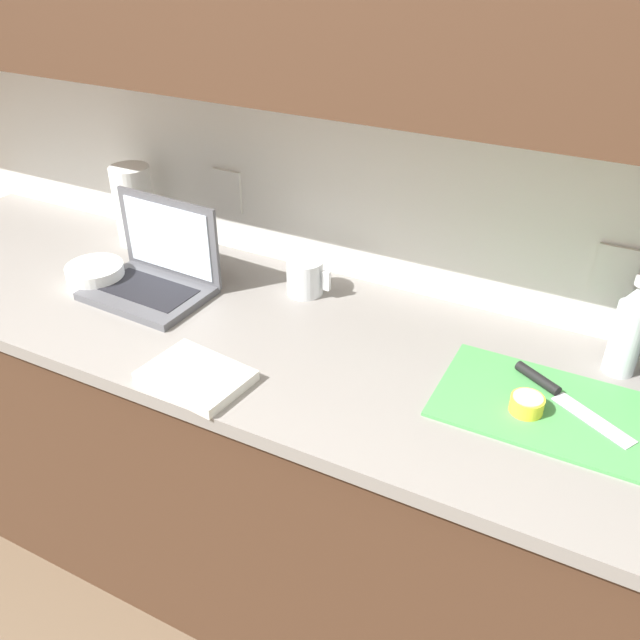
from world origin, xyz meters
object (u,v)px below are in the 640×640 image
object	(u,v)px
knife	(552,389)
lemon_half_cut	(527,404)
cutting_board	(543,407)
paper_towel_roll	(134,205)
bottle_green_soda	(629,330)
bowl_white	(95,274)
measuring_cup	(307,277)
laptop	(156,270)

from	to	relation	value
knife	lemon_half_cut	bearing A→B (deg)	-81.07
cutting_board	paper_towel_roll	size ratio (longest dim) A/B	1.84
cutting_board	lemon_half_cut	size ratio (longest dim) A/B	6.33
lemon_half_cut	bottle_green_soda	xyz separation A→B (m)	(0.15, 0.24, 0.08)
lemon_half_cut	bowl_white	distance (m)	1.15
bowl_white	paper_towel_roll	xyz separation A→B (m)	(-0.06, 0.25, 0.09)
cutting_board	measuring_cup	xyz separation A→B (m)	(-0.65, 0.19, 0.04)
measuring_cup	paper_towel_roll	xyz separation A→B (m)	(-0.59, 0.04, 0.07)
cutting_board	paper_towel_roll	bearing A→B (deg)	169.60
laptop	measuring_cup	bearing A→B (deg)	27.44
bottle_green_soda	bowl_white	world-z (taller)	bottle_green_soda
bowl_white	measuring_cup	bearing A→B (deg)	21.82
laptop	paper_towel_roll	world-z (taller)	laptop
knife	bowl_white	bearing A→B (deg)	-146.44
paper_towel_roll	lemon_half_cut	bearing A→B (deg)	-12.25
laptop	cutting_board	size ratio (longest dim) A/B	0.75
knife	cutting_board	bearing A→B (deg)	-64.58
bottle_green_soda	paper_towel_roll	xyz separation A→B (m)	(-1.36, 0.02, 0.01)
measuring_cup	paper_towel_roll	size ratio (longest dim) A/B	0.50
laptop	lemon_half_cut	size ratio (longest dim) A/B	4.73
cutting_board	measuring_cup	world-z (taller)	measuring_cup
knife	bottle_green_soda	distance (m)	0.21
cutting_board	knife	bearing A→B (deg)	85.38
knife	lemon_half_cut	distance (m)	0.09
bottle_green_soda	measuring_cup	bearing A→B (deg)	-178.76
cutting_board	knife	distance (m)	0.05
cutting_board	bottle_green_soda	bearing A→B (deg)	60.35
laptop	lemon_half_cut	distance (m)	0.98
cutting_board	lemon_half_cut	world-z (taller)	lemon_half_cut
bowl_white	paper_towel_roll	world-z (taller)	paper_towel_roll
measuring_cup	lemon_half_cut	bearing A→B (deg)	-19.89
cutting_board	laptop	bearing A→B (deg)	178.53
bottle_green_soda	measuring_cup	distance (m)	0.77
lemon_half_cut	paper_towel_roll	world-z (taller)	paper_towel_roll
cutting_board	measuring_cup	distance (m)	0.68
paper_towel_roll	bottle_green_soda	bearing A→B (deg)	-0.92
lemon_half_cut	bowl_white	world-z (taller)	bowl_white
bottle_green_soda	measuring_cup	xyz separation A→B (m)	(-0.77, -0.02, -0.06)
knife	paper_towel_roll	world-z (taller)	paper_towel_roll
laptop	bottle_green_soda	world-z (taller)	laptop
knife	measuring_cup	world-z (taller)	measuring_cup
cutting_board	lemon_half_cut	xyz separation A→B (m)	(-0.03, -0.04, 0.02)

